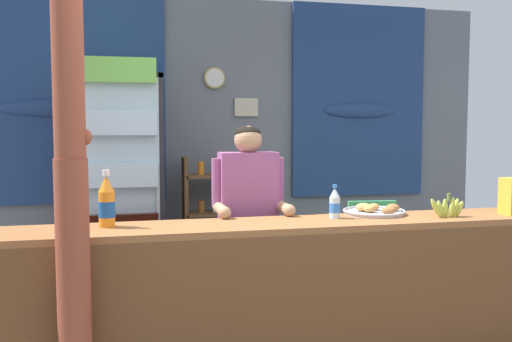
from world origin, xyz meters
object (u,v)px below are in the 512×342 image
object	(u,v)px
soda_bottle_orange_soda	(107,203)
soda_bottle_water	(335,204)
drink_fridge	(121,170)
plastic_lawn_chair	(367,240)
timber_post	(71,169)
bottle_shelf_rack	(208,217)
pastry_tray	(375,211)
shopkeeper	(248,207)
banana_bunch	(448,208)
stall_counter	(287,283)

from	to	relation	value
soda_bottle_orange_soda	soda_bottle_water	bearing A→B (deg)	-0.45
drink_fridge	plastic_lawn_chair	size ratio (longest dim) A/B	2.38
timber_post	bottle_shelf_rack	size ratio (longest dim) A/B	2.21
soda_bottle_water	pastry_tray	size ratio (longest dim) A/B	0.52
timber_post	soda_bottle_water	distance (m)	1.64
plastic_lawn_chair	soda_bottle_orange_soda	bearing A→B (deg)	-151.28
timber_post	shopkeeper	size ratio (longest dim) A/B	1.78
bottle_shelf_rack	soda_bottle_orange_soda	distance (m)	2.17
timber_post	soda_bottle_orange_soda	world-z (taller)	timber_post
shopkeeper	soda_bottle_water	world-z (taller)	shopkeeper
shopkeeper	drink_fridge	bearing A→B (deg)	124.51
soda_bottle_orange_soda	drink_fridge	bearing A→B (deg)	87.33
drink_fridge	banana_bunch	xyz separation A→B (m)	(2.05, -1.77, -0.15)
plastic_lawn_chair	banana_bunch	xyz separation A→B (m)	(-0.06, -1.34, 0.48)
bottle_shelf_rack	shopkeeper	distance (m)	1.58
shopkeeper	soda_bottle_orange_soda	bearing A→B (deg)	-157.22
soda_bottle_orange_soda	banana_bunch	distance (m)	2.13
stall_counter	soda_bottle_orange_soda	distance (m)	1.17
stall_counter	soda_bottle_water	bearing A→B (deg)	24.54
soda_bottle_orange_soda	bottle_shelf_rack	bearing A→B (deg)	65.64
timber_post	drink_fridge	size ratio (longest dim) A/B	1.30
drink_fridge	soda_bottle_water	size ratio (longest dim) A/B	9.48
bottle_shelf_rack	soda_bottle_orange_soda	size ratio (longest dim) A/B	3.63
banana_bunch	drink_fridge	bearing A→B (deg)	139.15
bottle_shelf_rack	plastic_lawn_chair	world-z (taller)	bottle_shelf_rack
timber_post	plastic_lawn_chair	world-z (taller)	timber_post
bottle_shelf_rack	pastry_tray	size ratio (longest dim) A/B	2.92
stall_counter	shopkeeper	world-z (taller)	shopkeeper
timber_post	bottle_shelf_rack	xyz separation A→B (m)	(1.04, 2.36, -0.65)
shopkeeper	soda_bottle_orange_soda	xyz separation A→B (m)	(-0.93, -0.39, 0.11)
bottle_shelf_rack	soda_bottle_orange_soda	bearing A→B (deg)	-114.36
soda_bottle_water	banana_bunch	xyz separation A→B (m)	(0.72, -0.13, -0.03)
soda_bottle_water	pastry_tray	distance (m)	0.34
pastry_tray	soda_bottle_orange_soda	bearing A→B (deg)	-177.20
drink_fridge	banana_bunch	distance (m)	2.72
drink_fridge	soda_bottle_orange_soda	world-z (taller)	drink_fridge
bottle_shelf_rack	soda_bottle_water	size ratio (longest dim) A/B	5.59
drink_fridge	shopkeeper	distance (m)	1.52
bottle_shelf_rack	banana_bunch	xyz separation A→B (m)	(1.25, -2.08, 0.34)
soda_bottle_water	banana_bunch	distance (m)	0.74
pastry_tray	soda_bottle_water	bearing A→B (deg)	-163.50
drink_fridge	plastic_lawn_chair	xyz separation A→B (m)	(2.11, -0.43, -0.63)
stall_counter	drink_fridge	distance (m)	2.13
stall_counter	drink_fridge	size ratio (longest dim) A/B	1.72
plastic_lawn_chair	soda_bottle_water	xyz separation A→B (m)	(-0.78, -1.21, 0.51)
timber_post	banana_bunch	world-z (taller)	timber_post
plastic_lawn_chair	pastry_tray	distance (m)	1.28
timber_post	banana_bunch	size ratio (longest dim) A/B	10.02
bottle_shelf_rack	shopkeeper	xyz separation A→B (m)	(0.05, -1.55, 0.31)
stall_counter	pastry_tray	xyz separation A→B (m)	(0.68, 0.26, 0.38)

